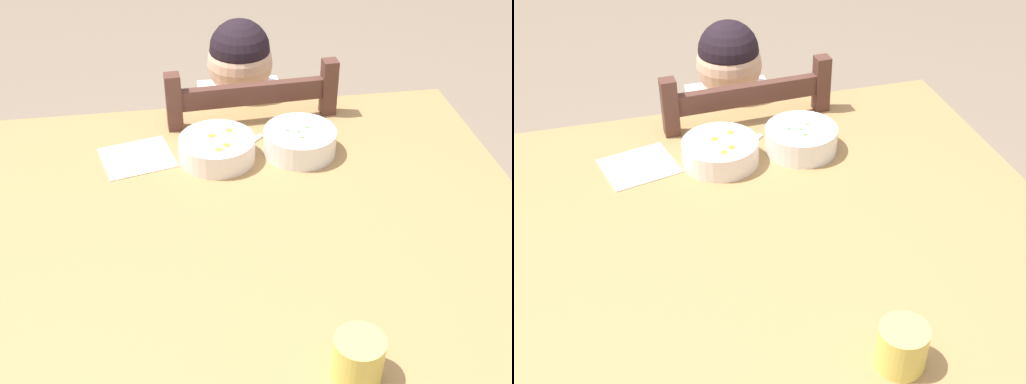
% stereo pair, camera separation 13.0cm
% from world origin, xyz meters
% --- Properties ---
extents(dining_table, '(1.20, 1.09, 0.76)m').
position_xyz_m(dining_table, '(0.00, 0.00, 0.66)').
color(dining_table, '#9A7747').
rests_on(dining_table, ground).
extents(dining_chair, '(0.44, 0.44, 0.90)m').
position_xyz_m(dining_chair, '(0.08, 0.60, 0.44)').
color(dining_chair, '#4E2E25').
rests_on(dining_chair, ground).
extents(child_figure, '(0.32, 0.31, 0.95)m').
position_xyz_m(child_figure, '(0.08, 0.59, 0.63)').
color(child_figure, white).
rests_on(child_figure, ground).
extents(bowl_of_peas, '(0.16, 0.16, 0.06)m').
position_xyz_m(bowl_of_peas, '(0.17, 0.30, 0.79)').
color(bowl_of_peas, white).
rests_on(bowl_of_peas, dining_table).
extents(bowl_of_carrots, '(0.17, 0.17, 0.05)m').
position_xyz_m(bowl_of_carrots, '(-0.02, 0.30, 0.79)').
color(bowl_of_carrots, white).
rests_on(bowl_of_carrots, dining_table).
extents(spoon, '(0.11, 0.11, 0.01)m').
position_xyz_m(spoon, '(0.03, 0.31, 0.76)').
color(spoon, silver).
rests_on(spoon, dining_table).
extents(drinking_cup, '(0.08, 0.08, 0.08)m').
position_xyz_m(drinking_cup, '(0.13, -0.33, 0.80)').
color(drinking_cup, '#E2D05A').
rests_on(drinking_cup, dining_table).
extents(paper_napkin, '(0.18, 0.17, 0.00)m').
position_xyz_m(paper_napkin, '(-0.20, 0.32, 0.76)').
color(paper_napkin, white).
rests_on(paper_napkin, dining_table).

